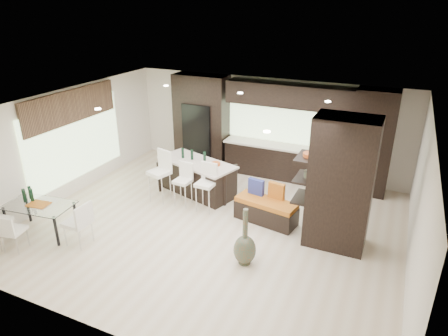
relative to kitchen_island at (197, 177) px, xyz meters
The scene contains 21 objects.
ground 1.74m from the kitchen_island, 50.17° to the right, with size 8.00×8.00×0.00m, color beige.
back_wall 2.62m from the kitchen_island, 63.89° to the left, with size 8.00×0.02×2.70m, color white.
left_wall 3.32m from the kitchen_island, 156.07° to the right, with size 0.02×7.00×2.70m, color white.
right_wall 5.32m from the kitchen_island, 14.31° to the right, with size 0.02×7.00×2.70m, color white.
ceiling 2.83m from the kitchen_island, 50.17° to the right, with size 8.00×7.00×0.02m, color white.
window_left 3.22m from the kitchen_island, 159.17° to the right, with size 0.04×3.20×1.90m, color #B2D199.
window_back 2.96m from the kitchen_island, 52.17° to the left, with size 3.40×0.04×1.20m, color #B2D199.
stone_accent 3.55m from the kitchen_island, 158.97° to the right, with size 0.08×3.00×0.80m, color brown.
ceiling_spots 2.71m from the kitchen_island, 44.06° to the right, with size 4.00×3.00×0.02m, color white.
back_cabinetry 2.62m from the kitchen_island, 49.86° to the left, with size 6.80×0.68×2.70m, color black.
refrigerator 2.07m from the kitchen_island, 114.19° to the left, with size 0.90×0.68×1.90m, color black.
partition_column 3.90m from the kitchen_island, 13.68° to the right, with size 1.20×0.80×2.70m, color black.
kitchen_island is the anchor object (origin of this frame).
stool_left 1.00m from the kitchen_island, 129.32° to the right, with size 0.46×0.46×1.04m, color white.
stool_mid 0.73m from the kitchen_island, 90.00° to the right, with size 0.38×0.38×0.86m, color white.
stool_right 0.98m from the kitchen_island, 49.87° to the right, with size 0.42×0.42×0.94m, color white.
bench 2.22m from the kitchen_island, 17.53° to the right, with size 1.40×0.54×0.54m, color black.
floor_vase 3.23m from the kitchen_island, 45.76° to the right, with size 0.43×0.43×1.17m, color #404431, non-canonical shape.
dining_table 3.76m from the kitchen_island, 124.14° to the right, with size 1.42×0.80×0.68m, color white.
chair_near 4.34m from the kitchen_island, 119.08° to the right, with size 0.41×0.41×0.76m, color white.
chair_end 3.30m from the kitchen_island, 109.24° to the right, with size 0.47×0.47×0.88m, color white.
Camera 1 is at (3.44, -6.95, 4.68)m, focal length 32.00 mm.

